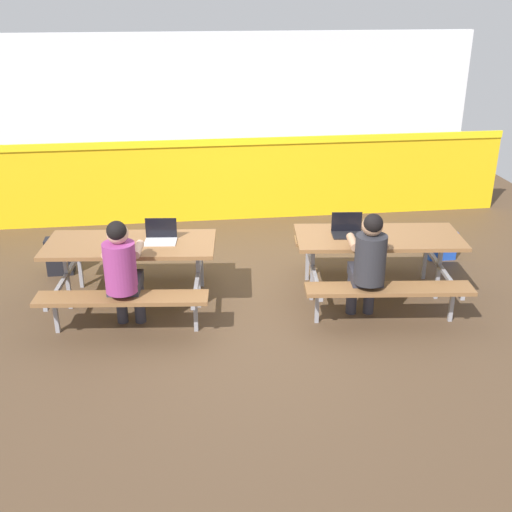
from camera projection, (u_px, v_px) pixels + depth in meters
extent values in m
cube|color=#4C3826|center=(255.00, 301.00, 6.79)|extent=(10.00, 10.00, 0.02)
cube|color=yellow|center=(231.00, 182.00, 9.01)|extent=(8.00, 0.12, 1.10)
cube|color=yellow|center=(231.00, 142.00, 8.71)|extent=(8.00, 0.03, 0.10)
cube|color=silver|center=(230.00, 86.00, 8.48)|extent=(6.72, 0.12, 1.40)
cube|color=brown|center=(130.00, 244.00, 6.36)|extent=(1.79, 0.93, 0.04)
cube|color=brown|center=(122.00, 298.00, 5.89)|extent=(1.65, 0.45, 0.04)
cube|color=brown|center=(141.00, 247.00, 7.06)|extent=(1.65, 0.45, 0.04)
cube|color=gray|center=(67.00, 278.00, 6.49)|extent=(0.04, 0.04, 0.70)
cube|color=gray|center=(67.00, 275.00, 6.48)|extent=(0.21, 1.55, 0.04)
cube|color=gray|center=(56.00, 314.00, 6.08)|extent=(0.04, 0.04, 0.41)
cube|color=gray|center=(80.00, 270.00, 7.02)|extent=(0.04, 0.04, 0.41)
cube|color=gray|center=(198.00, 277.00, 6.52)|extent=(0.04, 0.04, 0.70)
cube|color=gray|center=(198.00, 273.00, 6.50)|extent=(0.21, 1.55, 0.04)
cube|color=gray|center=(196.00, 312.00, 6.11)|extent=(0.04, 0.04, 0.41)
cube|color=gray|center=(202.00, 269.00, 7.04)|extent=(0.04, 0.04, 0.41)
cube|color=brown|center=(378.00, 237.00, 6.54)|extent=(1.79, 0.93, 0.04)
cube|color=brown|center=(389.00, 289.00, 6.07)|extent=(1.65, 0.45, 0.04)
cube|color=brown|center=(365.00, 241.00, 7.24)|extent=(1.65, 0.45, 0.04)
cube|color=gray|center=(312.00, 270.00, 6.67)|extent=(0.04, 0.04, 0.70)
cube|color=gray|center=(312.00, 267.00, 6.66)|extent=(0.21, 1.55, 0.04)
cube|color=gray|center=(317.00, 304.00, 6.27)|extent=(0.04, 0.04, 0.41)
cube|color=gray|center=(307.00, 263.00, 7.20)|extent=(0.04, 0.04, 0.41)
cube|color=gray|center=(439.00, 269.00, 6.70)|extent=(0.04, 0.04, 0.70)
cube|color=gray|center=(439.00, 266.00, 6.69)|extent=(0.21, 1.55, 0.04)
cube|color=gray|center=(452.00, 303.00, 6.29)|extent=(0.04, 0.04, 0.41)
cube|color=gray|center=(425.00, 262.00, 7.23)|extent=(0.04, 0.04, 0.41)
cylinder|color=#2D2D38|center=(121.00, 302.00, 6.27)|extent=(0.11, 0.11, 0.45)
cylinder|color=#2D2D38|center=(139.00, 302.00, 6.27)|extent=(0.11, 0.11, 0.45)
cube|color=#2D2D38|center=(125.00, 283.00, 6.02)|extent=(0.34, 0.41, 0.12)
cylinder|color=#8C3372|center=(120.00, 267.00, 5.77)|extent=(0.30, 0.30, 0.48)
cylinder|color=tan|center=(108.00, 250.00, 5.91)|extent=(0.11, 0.31, 0.08)
cylinder|color=tan|center=(138.00, 249.00, 5.91)|extent=(0.11, 0.31, 0.08)
sphere|color=tan|center=(117.00, 233.00, 5.65)|extent=(0.20, 0.20, 0.20)
sphere|color=black|center=(116.00, 231.00, 5.61)|extent=(0.18, 0.18, 0.18)
cylinder|color=#2D2D38|center=(352.00, 293.00, 6.44)|extent=(0.11, 0.11, 0.45)
cylinder|color=#2D2D38|center=(369.00, 293.00, 6.45)|extent=(0.11, 0.11, 0.45)
cube|color=#2D2D38|center=(365.00, 274.00, 6.19)|extent=(0.34, 0.41, 0.12)
cylinder|color=#26262B|center=(370.00, 259.00, 5.94)|extent=(0.30, 0.30, 0.48)
cylinder|color=#A57A5B|center=(353.00, 242.00, 6.09)|extent=(0.11, 0.31, 0.08)
cylinder|color=#A57A5B|center=(381.00, 242.00, 6.09)|extent=(0.11, 0.31, 0.08)
sphere|color=#A57A5B|center=(372.00, 226.00, 5.83)|extent=(0.20, 0.20, 0.20)
sphere|color=black|center=(373.00, 223.00, 5.79)|extent=(0.18, 0.18, 0.18)
cube|color=silver|center=(161.00, 242.00, 6.36)|extent=(0.34, 0.25, 0.01)
cube|color=black|center=(161.00, 228.00, 6.41)|extent=(0.32, 0.04, 0.21)
cube|color=black|center=(348.00, 235.00, 6.53)|extent=(0.34, 0.25, 0.01)
cube|color=black|center=(347.00, 222.00, 6.58)|extent=(0.32, 0.04, 0.21)
cube|color=black|center=(60.00, 256.00, 7.36)|extent=(0.30, 0.18, 0.44)
cube|color=black|center=(62.00, 257.00, 7.48)|extent=(0.21, 0.04, 0.19)
cube|color=#1E47B2|center=(442.00, 245.00, 7.77)|extent=(0.34, 0.14, 0.36)
torus|color=#1E47B2|center=(444.00, 227.00, 7.68)|extent=(0.21, 0.21, 0.02)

